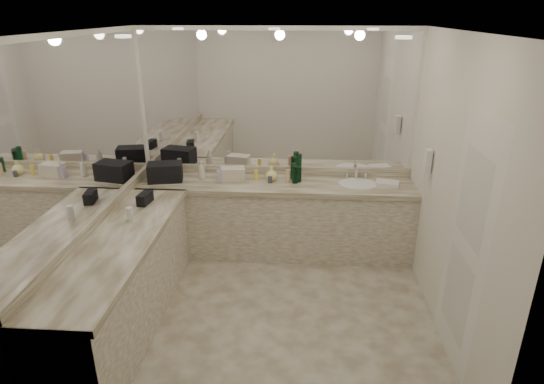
# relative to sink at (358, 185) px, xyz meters

# --- Properties ---
(floor) EXTENTS (3.20, 3.20, 0.00)m
(floor) POSITION_rel_sink_xyz_m (-0.95, -1.20, -0.90)
(floor) COLOR #BEB7A3
(floor) RESTS_ON ground
(ceiling) EXTENTS (3.20, 3.20, 0.00)m
(ceiling) POSITION_rel_sink_xyz_m (-0.95, -1.20, 1.71)
(ceiling) COLOR white
(ceiling) RESTS_ON floor
(wall_back) EXTENTS (3.20, 0.02, 2.60)m
(wall_back) POSITION_rel_sink_xyz_m (-0.95, 0.30, 0.41)
(wall_back) COLOR silver
(wall_back) RESTS_ON floor
(wall_left) EXTENTS (0.02, 3.00, 2.60)m
(wall_left) POSITION_rel_sink_xyz_m (-2.55, -1.20, 0.41)
(wall_left) COLOR silver
(wall_left) RESTS_ON floor
(wall_right) EXTENTS (0.02, 3.00, 2.60)m
(wall_right) POSITION_rel_sink_xyz_m (0.65, -1.20, 0.41)
(wall_right) COLOR silver
(wall_right) RESTS_ON floor
(vanity_back_base) EXTENTS (3.20, 0.60, 0.84)m
(vanity_back_base) POSITION_rel_sink_xyz_m (-0.95, 0.00, -0.48)
(vanity_back_base) COLOR silver
(vanity_back_base) RESTS_ON floor
(vanity_back_top) EXTENTS (3.20, 0.64, 0.06)m
(vanity_back_top) POSITION_rel_sink_xyz_m (-0.95, -0.01, -0.03)
(vanity_back_top) COLOR beige
(vanity_back_top) RESTS_ON vanity_back_base
(vanity_left_base) EXTENTS (0.60, 2.40, 0.84)m
(vanity_left_base) POSITION_rel_sink_xyz_m (-2.25, -1.50, -0.48)
(vanity_left_base) COLOR silver
(vanity_left_base) RESTS_ON floor
(vanity_left_top) EXTENTS (0.64, 2.42, 0.06)m
(vanity_left_top) POSITION_rel_sink_xyz_m (-2.24, -1.50, -0.03)
(vanity_left_top) COLOR beige
(vanity_left_top) RESTS_ON vanity_left_base
(backsplash_back) EXTENTS (3.20, 0.04, 0.10)m
(backsplash_back) POSITION_rel_sink_xyz_m (-0.95, 0.28, 0.05)
(backsplash_back) COLOR beige
(backsplash_back) RESTS_ON vanity_back_top
(backsplash_left) EXTENTS (0.04, 3.00, 0.10)m
(backsplash_left) POSITION_rel_sink_xyz_m (-2.53, -1.20, 0.05)
(backsplash_left) COLOR beige
(backsplash_left) RESTS_ON vanity_left_top
(mirror_back) EXTENTS (3.12, 0.01, 1.55)m
(mirror_back) POSITION_rel_sink_xyz_m (-0.95, 0.29, 0.88)
(mirror_back) COLOR white
(mirror_back) RESTS_ON wall_back
(mirror_left) EXTENTS (0.01, 2.92, 1.55)m
(mirror_left) POSITION_rel_sink_xyz_m (-2.54, -1.20, 0.88)
(mirror_left) COLOR white
(mirror_left) RESTS_ON wall_left
(sink) EXTENTS (0.44, 0.44, 0.03)m
(sink) POSITION_rel_sink_xyz_m (0.00, 0.00, 0.00)
(sink) COLOR white
(sink) RESTS_ON vanity_back_top
(faucet) EXTENTS (0.24, 0.16, 0.14)m
(faucet) POSITION_rel_sink_xyz_m (0.00, 0.21, 0.07)
(faucet) COLOR silver
(faucet) RESTS_ON vanity_back_top
(wall_phone) EXTENTS (0.06, 0.10, 0.24)m
(wall_phone) POSITION_rel_sink_xyz_m (0.61, -0.50, 0.46)
(wall_phone) COLOR white
(wall_phone) RESTS_ON wall_right
(door) EXTENTS (0.02, 0.82, 2.10)m
(door) POSITION_rel_sink_xyz_m (0.64, -1.70, 0.16)
(door) COLOR white
(door) RESTS_ON wall_right
(black_toiletry_bag) EXTENTS (0.43, 0.32, 0.22)m
(black_toiletry_bag) POSITION_rel_sink_xyz_m (-2.23, -0.03, 0.12)
(black_toiletry_bag) COLOR black
(black_toiletry_bag) RESTS_ON vanity_back_top
(black_bag_spill) EXTENTS (0.12, 0.22, 0.11)m
(black_bag_spill) POSITION_rel_sink_xyz_m (-2.25, -0.71, 0.06)
(black_bag_spill) COLOR black
(black_bag_spill) RESTS_ON vanity_left_top
(cream_cosmetic_case) EXTENTS (0.30, 0.21, 0.16)m
(cream_cosmetic_case) POSITION_rel_sink_xyz_m (-1.45, 0.04, 0.08)
(cream_cosmetic_case) COLOR beige
(cream_cosmetic_case) RESTS_ON vanity_back_top
(hand_towel) EXTENTS (0.29, 0.23, 0.04)m
(hand_towel) POSITION_rel_sink_xyz_m (0.33, -0.00, 0.03)
(hand_towel) COLOR white
(hand_towel) RESTS_ON vanity_back_top
(lotion_left) EXTENTS (0.06, 0.06, 0.15)m
(lotion_left) POSITION_rel_sink_xyz_m (-2.25, -1.14, 0.08)
(lotion_left) COLOR white
(lotion_left) RESTS_ON vanity_left_top
(soap_bottle_a) EXTENTS (0.10, 0.10, 0.22)m
(soap_bottle_a) POSITION_rel_sink_xyz_m (-1.82, 0.06, 0.12)
(soap_bottle_a) COLOR beige
(soap_bottle_a) RESTS_ON vanity_back_top
(soap_bottle_b) EXTENTS (0.10, 0.10, 0.19)m
(soap_bottle_b) POSITION_rel_sink_xyz_m (-1.58, -0.01, 0.10)
(soap_bottle_b) COLOR silver
(soap_bottle_b) RESTS_ON vanity_back_top
(soap_bottle_c) EXTENTS (0.15, 0.15, 0.18)m
(soap_bottle_c) POSITION_rel_sink_xyz_m (-1.00, 0.06, 0.09)
(soap_bottle_c) COLOR #FFF395
(soap_bottle_c) RESTS_ON vanity_back_top
(green_bottle_0) EXTENTS (0.07, 0.07, 0.18)m
(green_bottle_0) POSITION_rel_sink_xyz_m (-0.68, 0.04, 0.10)
(green_bottle_0) COLOR #0B4622
(green_bottle_0) RESTS_ON vanity_back_top
(green_bottle_1) EXTENTS (0.07, 0.07, 0.20)m
(green_bottle_1) POSITION_rel_sink_xyz_m (-0.72, 0.00, 0.10)
(green_bottle_1) COLOR #0B4622
(green_bottle_1) RESTS_ON vanity_back_top
(green_bottle_2) EXTENTS (0.07, 0.07, 0.18)m
(green_bottle_2) POSITION_rel_sink_xyz_m (-0.75, 0.14, 0.10)
(green_bottle_2) COLOR #0B4622
(green_bottle_2) RESTS_ON vanity_back_top
(amenity_bottle_0) EXTENTS (0.06, 0.06, 0.10)m
(amenity_bottle_0) POSITION_rel_sink_xyz_m (-2.17, 0.05, 0.06)
(amenity_bottle_0) COLOR silver
(amenity_bottle_0) RESTS_ON vanity_back_top
(amenity_bottle_1) EXTENTS (0.05, 0.05, 0.12)m
(amenity_bottle_1) POSITION_rel_sink_xyz_m (-1.18, 0.07, 0.07)
(amenity_bottle_1) COLOR #F2D84C
(amenity_bottle_1) RESTS_ON vanity_back_top
(amenity_bottle_2) EXTENTS (0.05, 0.05, 0.13)m
(amenity_bottle_2) POSITION_rel_sink_xyz_m (-2.19, 0.15, 0.07)
(amenity_bottle_2) COLOR white
(amenity_bottle_2) RESTS_ON vanity_back_top
(amenity_bottle_3) EXTENTS (0.05, 0.05, 0.08)m
(amenity_bottle_3) POSITION_rel_sink_xyz_m (-1.01, -0.02, 0.05)
(amenity_bottle_3) COLOR #3F3F4C
(amenity_bottle_3) RESTS_ON vanity_back_top
(amenity_bottle_4) EXTENTS (0.05, 0.05, 0.15)m
(amenity_bottle_4) POSITION_rel_sink_xyz_m (-0.80, 0.02, 0.08)
(amenity_bottle_4) COLOR #E0B28C
(amenity_bottle_4) RESTS_ON vanity_back_top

